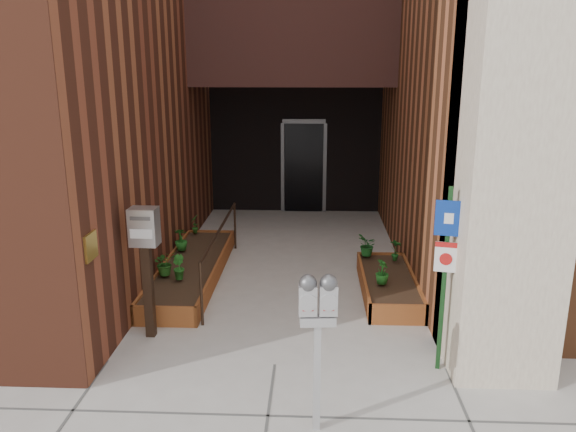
# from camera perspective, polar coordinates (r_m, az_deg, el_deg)

# --- Properties ---
(ground) EXTENTS (80.00, 80.00, 0.00)m
(ground) POSITION_cam_1_polar(r_m,az_deg,el_deg) (6.83, -1.37, -14.87)
(ground) COLOR #9E9991
(ground) RESTS_ON ground
(planter_left) EXTENTS (0.90, 3.60, 0.30)m
(planter_left) POSITION_cam_1_polar(r_m,az_deg,el_deg) (9.42, -9.72, -5.51)
(planter_left) COLOR brown
(planter_left) RESTS_ON ground
(planter_right) EXTENTS (0.80, 2.20, 0.30)m
(planter_right) POSITION_cam_1_polar(r_m,az_deg,el_deg) (8.82, 10.14, -6.97)
(planter_right) COLOR brown
(planter_right) RESTS_ON ground
(handrail) EXTENTS (0.04, 3.34, 0.90)m
(handrail) POSITION_cam_1_polar(r_m,az_deg,el_deg) (9.08, -6.87, -2.08)
(handrail) COLOR black
(handrail) RESTS_ON ground
(parking_meter) EXTENTS (0.36, 0.18, 1.59)m
(parking_meter) POSITION_cam_1_polar(r_m,az_deg,el_deg) (5.21, 3.05, -9.66)
(parking_meter) COLOR #B8B7BA
(parking_meter) RESTS_ON ground
(sign_post) EXTENTS (0.29, 0.10, 2.16)m
(sign_post) POSITION_cam_1_polar(r_m,az_deg,el_deg) (6.44, 15.71, -4.39)
(sign_post) COLOR #153A18
(sign_post) RESTS_ON ground
(payment_dropbox) EXTENTS (0.35, 0.27, 1.72)m
(payment_dropbox) POSITION_cam_1_polar(r_m,az_deg,el_deg) (7.23, -14.29, -2.88)
(payment_dropbox) COLOR black
(payment_dropbox) RESTS_ON ground
(shrub_left_a) EXTENTS (0.47, 0.47, 0.38)m
(shrub_left_a) POSITION_cam_1_polar(r_m,az_deg,el_deg) (8.79, -12.38, -4.67)
(shrub_left_a) COLOR #215618
(shrub_left_a) RESTS_ON planter_left
(shrub_left_b) EXTENTS (0.29, 0.29, 0.37)m
(shrub_left_b) POSITION_cam_1_polar(r_m,az_deg,el_deg) (8.59, -11.09, -5.11)
(shrub_left_b) COLOR #20631C
(shrub_left_b) RESTS_ON planter_left
(shrub_left_c) EXTENTS (0.24, 0.24, 0.39)m
(shrub_left_c) POSITION_cam_1_polar(r_m,az_deg,el_deg) (9.89, -10.83, -2.33)
(shrub_left_c) COLOR #1B5B1A
(shrub_left_c) RESTS_ON planter_left
(shrub_left_d) EXTENTS (0.21, 0.21, 0.37)m
(shrub_left_d) POSITION_cam_1_polar(r_m,az_deg,el_deg) (10.85, -9.44, -0.77)
(shrub_left_d) COLOR #215618
(shrub_left_d) RESTS_ON planter_left
(shrub_right_a) EXTENTS (0.25, 0.25, 0.36)m
(shrub_right_a) POSITION_cam_1_polar(r_m,az_deg,el_deg) (8.37, 9.55, -5.61)
(shrub_right_a) COLOR #1A5B1A
(shrub_right_a) RESTS_ON planter_right
(shrub_right_b) EXTENTS (0.27, 0.27, 0.37)m
(shrub_right_b) POSITION_cam_1_polar(r_m,az_deg,el_deg) (9.36, 10.88, -3.40)
(shrub_right_b) COLOR #1C6220
(shrub_right_b) RESTS_ON planter_right
(shrub_right_c) EXTENTS (0.35, 0.35, 0.38)m
(shrub_right_c) POSITION_cam_1_polar(r_m,az_deg,el_deg) (9.51, 8.06, -2.96)
(shrub_right_c) COLOR #17531C
(shrub_right_c) RESTS_ON planter_right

